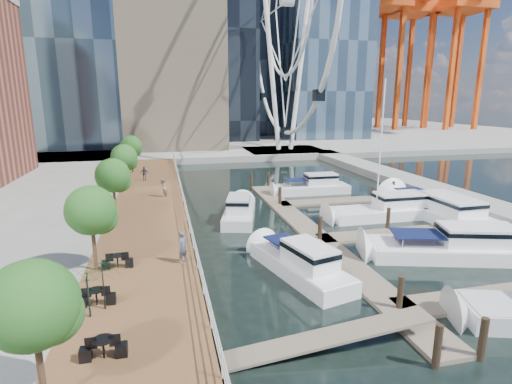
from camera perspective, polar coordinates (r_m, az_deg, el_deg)
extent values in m
plane|color=black|center=(21.32, 9.67, -14.76)|extent=(520.00, 520.00, 0.00)
cube|color=brown|center=(33.65, -15.06, -3.57)|extent=(6.00, 60.00, 1.00)
cube|color=#595954|center=(33.66, -9.95, -3.31)|extent=(0.25, 60.00, 1.00)
cube|color=gray|center=(119.89, -9.63, 8.43)|extent=(200.00, 114.00, 1.00)
cube|color=gray|center=(47.34, 22.83, 0.62)|extent=(4.00, 60.00, 1.00)
cube|color=gray|center=(73.18, 4.11, 5.70)|extent=(14.00, 12.00, 1.00)
cube|color=#6D6051|center=(30.87, 7.67, -5.52)|extent=(2.00, 32.00, 0.20)
cube|color=#6D6051|center=(24.61, 31.86, -12.46)|extent=(12.00, 2.00, 0.20)
cube|color=#6D6051|center=(31.80, 19.18, -5.59)|extent=(12.00, 2.00, 0.20)
cube|color=#6D6051|center=(40.21, 11.64, -1.27)|extent=(12.00, 2.00, 0.20)
cylinder|color=white|center=(71.99, 2.31, 16.37)|extent=(0.80, 0.80, 26.00)
cylinder|color=white|center=(73.47, 6.22, 16.24)|extent=(0.80, 0.80, 26.00)
torus|color=white|center=(74.34, 4.46, 25.58)|extent=(0.70, 44.70, 44.70)
cylinder|color=#3F2B1C|center=(14.17, -28.37, -21.54)|extent=(0.20, 0.20, 2.40)
sphere|color=#265B1E|center=(13.15, -29.39, -13.89)|extent=(2.60, 2.60, 2.60)
cylinder|color=#3F2B1C|center=(22.94, -22.07, -7.50)|extent=(0.20, 0.20, 2.40)
sphere|color=#265B1E|center=(22.33, -22.53, -2.44)|extent=(2.60, 2.60, 2.60)
cylinder|color=#3F2B1C|center=(32.44, -19.52, -1.39)|extent=(0.20, 0.20, 2.40)
sphere|color=#265B1E|center=(32.00, -19.80, 2.25)|extent=(2.60, 2.60, 2.60)
cylinder|color=#3F2B1C|center=(42.16, -18.14, 1.93)|extent=(0.20, 0.20, 2.40)
sphere|color=#265B1E|center=(41.83, -18.34, 4.75)|extent=(2.60, 2.60, 2.60)
cylinder|color=#3F2B1C|center=(51.99, -17.27, 4.00)|extent=(0.20, 0.20, 2.40)
sphere|color=#265B1E|center=(51.72, -17.43, 6.30)|extent=(2.60, 2.60, 2.60)
imported|color=#464F5D|center=(22.69, -10.40, -7.72)|extent=(0.76, 0.79, 1.83)
imported|color=gray|center=(38.11, -13.16, 0.61)|extent=(0.98, 1.06, 1.75)
imported|color=#2D2F38|center=(46.33, -15.64, 2.56)|extent=(1.00, 0.58, 1.61)
imported|color=#0D321D|center=(18.39, -22.89, -13.29)|extent=(3.01, 3.03, 2.09)
imported|color=#103C1B|center=(18.74, -20.97, -12.31)|extent=(3.07, 3.10, 2.26)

